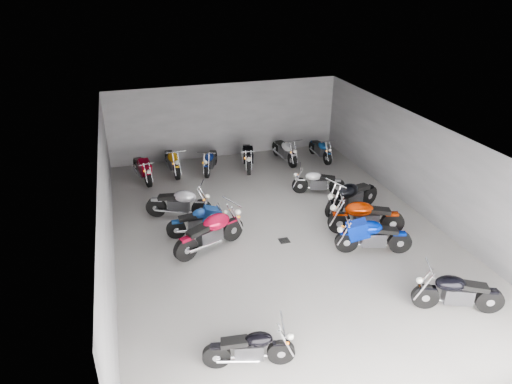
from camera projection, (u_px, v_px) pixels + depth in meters
ground at (279, 233)px, 14.40m from camera, size 14.00×14.00×0.00m
wall_back at (226, 120)px, 19.71m from camera, size 10.00×0.10×3.20m
wall_left at (107, 210)px, 12.39m from camera, size 0.10×14.00×3.20m
wall_right at (423, 168)px, 15.00m from camera, size 0.10×14.00×3.20m
ceiling at (281, 136)px, 12.98m from camera, size 10.00×14.00×0.04m
drain_grate at (284, 241)px, 13.97m from camera, size 0.32×0.32×0.01m
motorcycle_left_a at (250, 348)px, 9.40m from camera, size 1.92×0.58×0.85m
motorcycle_left_d at (211, 232)px, 13.30m from camera, size 2.26×1.11×1.06m
motorcycle_left_e at (199, 221)px, 14.10m from camera, size 1.97×0.38×0.87m
motorcycle_left_f at (179, 203)px, 15.07m from camera, size 2.11×0.96×0.98m
motorcycle_right_a at (457, 292)px, 10.93m from camera, size 2.04×0.97×0.95m
motorcycle_right_c at (373, 236)px, 13.19m from camera, size 2.17×0.83×0.98m
motorcycle_right_d at (365, 217)px, 14.14m from camera, size 2.32×0.85×1.05m
motorcycle_right_e at (352, 197)px, 15.40m from camera, size 2.31×0.95×1.05m
motorcycle_right_f at (318, 182)px, 16.71m from camera, size 1.87×0.83×0.86m
motorcycle_back_a at (142, 168)px, 17.75m from camera, size 0.61×2.08×0.92m
motorcycle_back_b at (172, 161)px, 18.40m from camera, size 0.48×2.14×0.94m
motorcycle_back_c at (210, 161)px, 18.56m from camera, size 0.91×1.85×0.86m
motorcycle_back_d at (247, 156)px, 18.90m from camera, size 0.65×2.19×0.97m
motorcycle_back_e at (285, 150)px, 19.49m from camera, size 0.48×2.14×0.94m
motorcycle_back_f at (321, 149)px, 19.74m from camera, size 0.41×1.95×0.85m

